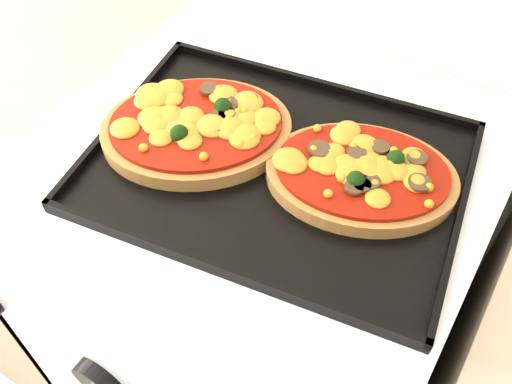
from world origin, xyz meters
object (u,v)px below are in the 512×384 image
Objects in this scene: pizza_right at (361,173)px; baking_tray at (277,165)px; stove at (259,316)px; pizza_left at (196,127)px.

baking_tray is at bearing -162.87° from pizza_right.
pizza_right is at bearing 8.23° from stove.
baking_tray is at bearing 5.16° from pizza_left.
baking_tray is 0.11m from pizza_right.
stove is at bearing -171.77° from pizza_right.
pizza_left reaches higher than pizza_right.
pizza_left is at bearing -169.16° from pizza_right.
stove is at bearing 150.65° from baking_tray.
stove is at bearing 14.87° from pizza_left.
pizza_left reaches higher than baking_tray.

